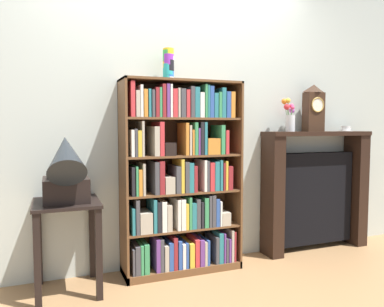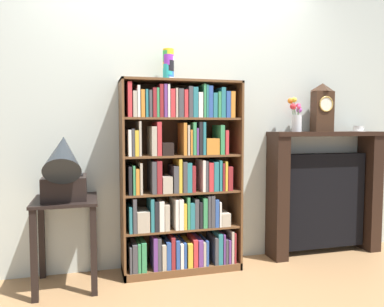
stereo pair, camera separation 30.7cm
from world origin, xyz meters
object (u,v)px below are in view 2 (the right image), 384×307
Objects in this scene: cup_stack at (168,65)px; side_table_left at (66,222)px; bookshelf at (180,182)px; gramophone at (64,169)px; teacup_with_saucer at (358,129)px; mantel_clock at (322,107)px; fireplace_mantel at (324,194)px; flower_vase at (296,116)px.

cup_stack is 0.39× the size of side_table_left.
gramophone is at bearing -170.59° from bookshelf.
side_table_left is 1.19× the size of gramophone.
teacup_with_saucer reaches higher than side_table_left.
mantel_clock is (2.24, 0.19, 0.47)m from gramophone.
teacup_with_saucer is at bearing -0.39° from cup_stack.
mantel_clock is at bearing 3.00° from side_table_left.
fireplace_mantel is at bearing 2.63° from bookshelf.
mantel_clock is at bearing -0.59° from cup_stack.
bookshelf reaches higher than flower_vase.
cup_stack reaches higher than fireplace_mantel.
mantel_clock reaches higher than fireplace_mantel.
flower_vase is (1.17, -0.01, -0.41)m from cup_stack.
gramophone reaches higher than side_table_left.
side_table_left is at bearing -177.00° from mantel_clock.
cup_stack reaches higher than bookshelf.
bookshelf is 6.08× the size of cup_stack.
side_table_left is 2.14m from flower_vase.
fireplace_mantel is 8.46× the size of teacup_with_saucer.
bookshelf reaches higher than gramophone.
mantel_clock is (-0.05, -0.02, 0.81)m from fireplace_mantel.
bookshelf is 1.36× the size of fireplace_mantel.
side_table_left is 2.41m from mantel_clock.
bookshelf is at bearing -178.58° from teacup_with_saucer.
teacup_with_saucer is at bearing 0.32° from mantel_clock.
flower_vase reaches higher than side_table_left.
teacup_with_saucer is (0.34, -0.02, 0.61)m from fireplace_mantel.
mantel_clock reaches higher than teacup_with_saucer.
mantel_clock is (2.24, 0.12, 0.88)m from side_table_left.
gramophone reaches higher than teacup_with_saucer.
flower_vase is 2.27× the size of teacup_with_saucer.
flower_vase is (1.98, 0.13, 0.80)m from side_table_left.
mantel_clock is at bearing 4.82° from gramophone.
side_table_left is 4.88× the size of teacup_with_saucer.
mantel_clock is at bearing -1.71° from flower_vase.
mantel_clock is at bearing -179.68° from teacup_with_saucer.
fireplace_mantel is (2.29, 0.21, -0.33)m from gramophone.
bookshelf is 1.49m from mantel_clock.
cup_stack is 1.90m from teacup_with_saucer.
mantel_clock reaches higher than side_table_left.
bookshelf is 2.36× the size of side_table_left.
gramophone is (-0.89, -0.15, 0.15)m from bookshelf.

